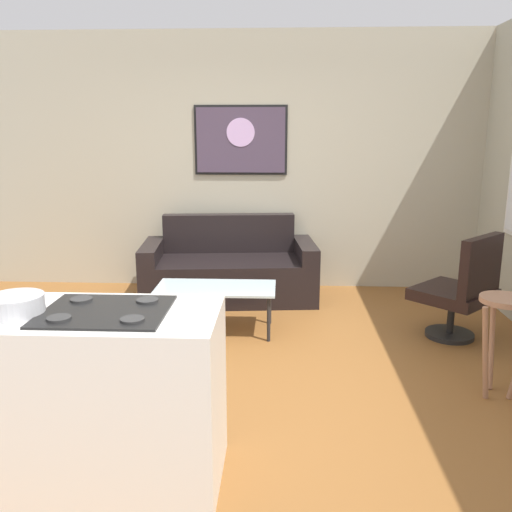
% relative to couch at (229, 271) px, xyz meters
% --- Properties ---
extents(ground, '(6.40, 6.40, 0.04)m').
position_rel_couch_xyz_m(ground, '(0.14, -1.92, -0.31)').
color(ground, brown).
extents(back_wall, '(6.40, 0.05, 2.80)m').
position_rel_couch_xyz_m(back_wall, '(0.14, 0.50, 1.11)').
color(back_wall, '#B1AA92').
rests_on(back_wall, ground).
extents(couch, '(1.87, 1.03, 0.85)m').
position_rel_couch_xyz_m(couch, '(0.00, 0.00, 0.00)').
color(couch, black).
rests_on(couch, ground).
extents(coffee_table, '(1.05, 0.51, 0.41)m').
position_rel_couch_xyz_m(coffee_table, '(-0.02, -1.01, 0.09)').
color(coffee_table, silver).
rests_on(coffee_table, ground).
extents(armchair, '(0.81, 0.81, 0.92)m').
position_rel_couch_xyz_m(armchair, '(2.08, -1.10, 0.16)').
color(armchair, black).
rests_on(armchair, ground).
extents(bar_stool, '(0.37, 0.36, 0.70)m').
position_rel_couch_xyz_m(bar_stool, '(2.01, -2.11, 0.25)').
color(bar_stool, '#A07053').
rests_on(bar_stool, ground).
extents(kitchen_counter, '(1.71, 0.62, 0.93)m').
position_rel_couch_xyz_m(kitchen_counter, '(-0.60, -3.10, 0.17)').
color(kitchen_counter, white).
rests_on(kitchen_counter, ground).
extents(mixing_bowl, '(0.26, 0.26, 0.10)m').
position_rel_couch_xyz_m(mixing_bowl, '(-0.71, -3.15, 0.66)').
color(mixing_bowl, silver).
rests_on(mixing_bowl, kitchen_counter).
extents(wall_painting, '(1.02, 0.03, 0.75)m').
position_rel_couch_xyz_m(wall_painting, '(0.10, 0.46, 1.36)').
color(wall_painting, black).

